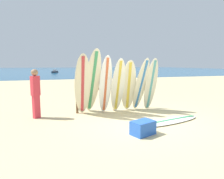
# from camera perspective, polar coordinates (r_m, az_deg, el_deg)

# --- Properties ---
(ground_plane) EXTENTS (120.00, 120.00, 0.00)m
(ground_plane) POSITION_cam_1_polar(r_m,az_deg,el_deg) (6.39, 8.38, -9.13)
(ground_plane) COLOR #CCB784
(ocean_water) EXTENTS (120.00, 80.00, 0.01)m
(ocean_water) POSITION_cam_1_polar(r_m,az_deg,el_deg) (63.60, -14.92, 5.63)
(ocean_water) COLOR #1E5984
(ocean_water) RESTS_ON ground
(surfboard_rack) EXTENTS (3.01, 0.09, 1.04)m
(surfboard_rack) POSITION_cam_1_polar(r_m,az_deg,el_deg) (7.58, 0.67, -1.18)
(surfboard_rack) COLOR brown
(surfboard_rack) RESTS_ON ground
(surfboard_leaning_far_left) EXTENTS (0.61, 0.98, 2.18)m
(surfboard_leaning_far_left) POSITION_cam_1_polar(r_m,az_deg,el_deg) (6.84, -8.66, 1.27)
(surfboard_leaning_far_left) COLOR beige
(surfboard_leaning_far_left) RESTS_ON ground
(surfboard_leaning_left) EXTENTS (0.67, 1.24, 2.35)m
(surfboard_leaning_left) POSITION_cam_1_polar(r_m,az_deg,el_deg) (7.03, -5.77, 2.21)
(surfboard_leaning_left) COLOR beige
(surfboard_leaning_left) RESTS_ON ground
(surfboard_leaning_center_left) EXTENTS (0.51, 0.64, 2.14)m
(surfboard_leaning_center_left) POSITION_cam_1_polar(r_m,az_deg,el_deg) (7.06, -1.92, 1.38)
(surfboard_leaning_center_left) COLOR white
(surfboard_leaning_center_left) RESTS_ON ground
(surfboard_leaning_center) EXTENTS (0.54, 0.91, 2.04)m
(surfboard_leaning_center) POSITION_cam_1_polar(r_m,az_deg,el_deg) (7.11, 1.77, 1.01)
(surfboard_leaning_center) COLOR white
(surfboard_leaning_center) RESTS_ON ground
(surfboard_leaning_center_right) EXTENTS (0.68, 0.82, 1.98)m
(surfboard_leaning_center_right) POSITION_cam_1_polar(r_m,az_deg,el_deg) (7.45, 4.91, 1.07)
(surfboard_leaning_center_right) COLOR beige
(surfboard_leaning_center_right) RESTS_ON ground
(surfboard_leaning_right) EXTENTS (0.57, 0.96, 2.06)m
(surfboard_leaning_right) POSITION_cam_1_polar(r_m,az_deg,el_deg) (7.52, 8.47, 1.37)
(surfboard_leaning_right) COLOR beige
(surfboard_leaning_right) RESTS_ON ground
(surfboard_leaning_far_right) EXTENTS (0.57, 0.62, 2.05)m
(surfboard_leaning_far_right) POSITION_cam_1_polar(r_m,az_deg,el_deg) (7.70, 11.37, 1.42)
(surfboard_leaning_far_right) COLOR beige
(surfboard_leaning_far_right) RESTS_ON ground
(surfboard_lying_on_sand) EXTENTS (2.54, 1.04, 0.08)m
(surfboard_lying_on_sand) POSITION_cam_1_polar(r_m,az_deg,el_deg) (6.43, 16.21, -8.94)
(surfboard_lying_on_sand) COLOR white
(surfboard_lying_on_sand) RESTS_ON ground
(beachgoer_standing) EXTENTS (0.31, 0.30, 1.66)m
(beachgoer_standing) POSITION_cam_1_polar(r_m,az_deg,el_deg) (6.96, -21.59, -0.53)
(beachgoer_standing) COLOR #D8333F
(beachgoer_standing) RESTS_ON ground
(small_boat_offshore) EXTENTS (1.43, 2.80, 0.71)m
(small_boat_offshore) POSITION_cam_1_polar(r_m,az_deg,el_deg) (42.54, -16.47, 5.10)
(small_boat_offshore) COLOR #333842
(small_boat_offshore) RESTS_ON ocean_water
(cooler_box) EXTENTS (0.70, 0.58, 0.36)m
(cooler_box) POSITION_cam_1_polar(r_m,az_deg,el_deg) (5.19, 9.09, -11.05)
(cooler_box) COLOR blue
(cooler_box) RESTS_ON ground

